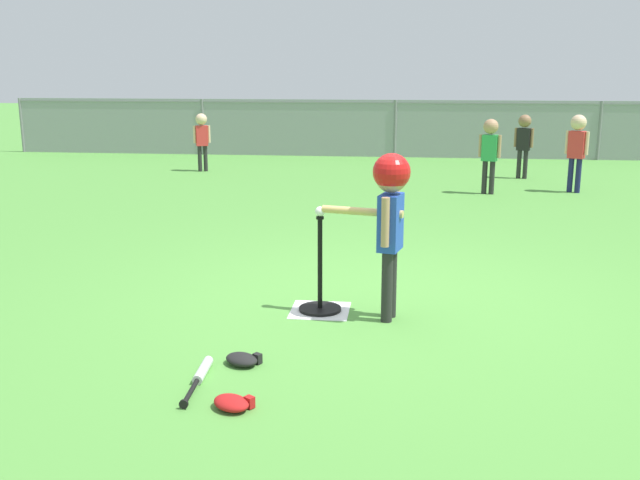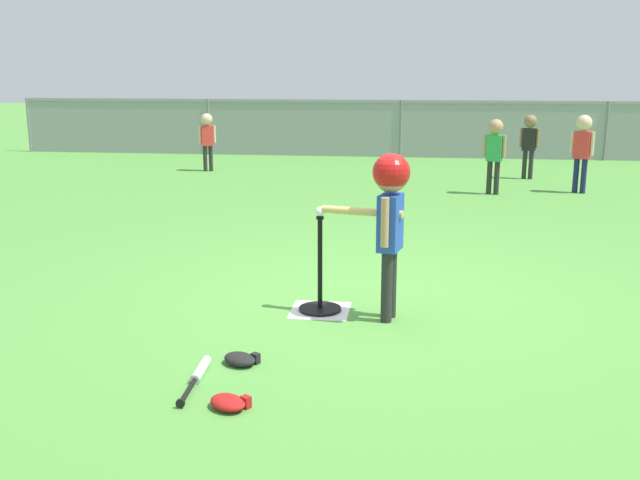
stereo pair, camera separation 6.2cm
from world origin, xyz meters
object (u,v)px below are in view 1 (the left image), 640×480
(baseball_on_tee, at_px, (320,212))
(fielder_deep_left, at_px, (524,138))
(glove_near_bats, at_px, (232,403))
(batting_tee, at_px, (320,296))
(fielder_near_right, at_px, (202,134))
(spare_bat_silver, at_px, (200,375))
(fielder_deep_center, at_px, (490,146))
(fielder_deep_right, at_px, (577,143))
(batter_child, at_px, (390,203))
(glove_by_plate, at_px, (242,359))

(baseball_on_tee, distance_m, fielder_deep_left, 7.49)
(baseball_on_tee, bearing_deg, glove_near_bats, -99.55)
(batting_tee, bearing_deg, fielder_near_right, 111.98)
(baseball_on_tee, height_order, spare_bat_silver, baseball_on_tee)
(baseball_on_tee, relative_size, fielder_deep_center, 0.07)
(fielder_deep_center, bearing_deg, fielder_deep_right, 12.40)
(batting_tee, relative_size, fielder_deep_left, 0.70)
(batter_child, distance_m, fielder_deep_right, 6.39)
(baseball_on_tee, height_order, glove_by_plate, baseball_on_tee)
(batting_tee, relative_size, baseball_on_tee, 9.83)
(batting_tee, bearing_deg, batter_child, -13.37)
(fielder_deep_left, height_order, fielder_deep_right, fielder_deep_right)
(fielder_deep_left, bearing_deg, baseball_on_tee, -109.73)
(glove_near_bats, bearing_deg, spare_bat_silver, 128.07)
(batter_child, distance_m, fielder_deep_center, 5.73)
(glove_by_plate, height_order, glove_near_bats, same)
(batting_tee, height_order, fielder_deep_center, fielder_deep_center)
(batting_tee, distance_m, fielder_near_right, 7.85)
(batting_tee, height_order, baseball_on_tee, baseball_on_tee)
(spare_bat_silver, bearing_deg, baseball_on_tee, 67.14)
(fielder_near_right, height_order, fielder_deep_center, fielder_deep_center)
(batter_child, xyz_separation_m, glove_by_plate, (-0.87, -0.95, -0.83))
(fielder_near_right, distance_m, glove_near_bats, 9.34)
(batting_tee, distance_m, fielder_deep_left, 7.51)
(baseball_on_tee, distance_m, fielder_near_right, 7.84)
(batting_tee, height_order, batter_child, batter_child)
(fielder_deep_left, distance_m, fielder_deep_right, 1.43)
(fielder_deep_right, relative_size, glove_near_bats, 4.15)
(fielder_deep_center, xyz_separation_m, fielder_deep_right, (1.27, 0.28, 0.03))
(fielder_near_right, bearing_deg, batter_child, -65.01)
(baseball_on_tee, relative_size, fielder_near_right, 0.07)
(spare_bat_silver, bearing_deg, batting_tee, 67.14)
(fielder_deep_right, bearing_deg, fielder_near_right, 165.68)
(spare_bat_silver, bearing_deg, fielder_deep_left, 69.77)
(fielder_deep_center, height_order, glove_near_bats, fielder_deep_center)
(fielder_deep_left, height_order, glove_by_plate, fielder_deep_left)
(fielder_deep_center, distance_m, fielder_deep_right, 1.30)
(fielder_deep_right, xyz_separation_m, glove_near_bats, (-3.36, -7.40, -0.69))
(batting_tee, relative_size, glove_by_plate, 2.68)
(batter_child, bearing_deg, fielder_deep_left, 74.30)
(baseball_on_tee, height_order, batter_child, batter_child)
(fielder_deep_center, bearing_deg, glove_by_plate, -108.37)
(fielder_deep_right, xyz_separation_m, glove_by_plate, (-3.43, -6.81, -0.69))
(fielder_deep_left, distance_m, fielder_deep_center, 1.75)
(baseball_on_tee, relative_size, batter_child, 0.06)
(batter_child, xyz_separation_m, fielder_deep_left, (2.02, 7.17, -0.19))
(baseball_on_tee, distance_m, fielder_deep_right, 6.51)
(batting_tee, height_order, glove_near_bats, batting_tee)
(spare_bat_silver, distance_m, glove_near_bats, 0.45)
(fielder_deep_center, height_order, spare_bat_silver, fielder_deep_center)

